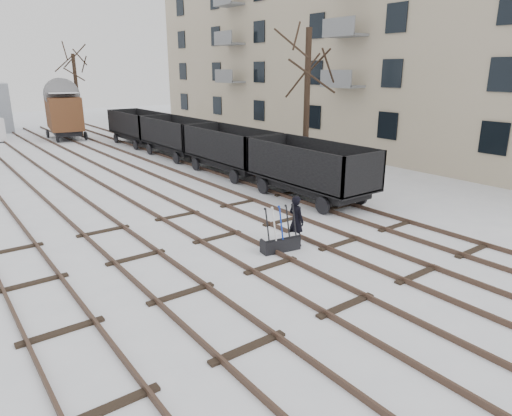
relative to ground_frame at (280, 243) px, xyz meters
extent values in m
plane|color=white|center=(-1.02, -0.79, -0.28)|extent=(120.00, 120.00, 0.00)
cube|color=black|center=(-7.02, 1.21, -0.26)|extent=(1.90, 0.20, 0.08)
cube|color=black|center=(-4.74, 13.21, -0.21)|extent=(0.07, 52.00, 0.15)
cube|color=black|center=(-3.30, 13.21, -0.21)|extent=(0.07, 52.00, 0.15)
cube|color=black|center=(-4.02, 1.21, -0.26)|extent=(1.90, 0.20, 0.08)
cube|color=black|center=(-1.74, 13.21, -0.21)|extent=(0.07, 52.00, 0.15)
cube|color=black|center=(-0.30, 13.21, -0.21)|extent=(0.07, 52.00, 0.15)
cube|color=black|center=(-1.02, 1.21, -0.26)|extent=(1.90, 0.20, 0.08)
cube|color=black|center=(1.26, 13.21, -0.21)|extent=(0.07, 52.00, 0.15)
cube|color=black|center=(2.70, 13.21, -0.21)|extent=(0.07, 52.00, 0.15)
cube|color=black|center=(1.98, 1.21, -0.26)|extent=(1.90, 0.20, 0.08)
cube|color=black|center=(4.26, 13.21, -0.21)|extent=(0.07, 52.00, 0.15)
cube|color=black|center=(5.70, 13.21, -0.21)|extent=(0.07, 52.00, 0.15)
cube|color=black|center=(4.98, 1.21, -0.26)|extent=(1.90, 0.20, 0.08)
cube|color=#B7A68D|center=(18.98, 13.21, 7.72)|extent=(10.00, 45.00, 16.00)
cube|color=black|center=(0.00, 0.00, -0.06)|extent=(1.35, 0.63, 0.44)
cube|color=black|center=(0.00, 0.00, 0.18)|extent=(1.33, 0.51, 0.06)
cube|color=silver|center=(0.00, 0.00, 0.22)|extent=(1.28, 0.46, 0.03)
cylinder|color=black|center=(-0.49, 0.08, 0.67)|extent=(0.10, 0.32, 1.08)
cylinder|color=silver|center=(-0.25, 0.04, 0.67)|extent=(0.10, 0.32, 1.08)
cylinder|color=#0B2693|center=(0.00, 0.00, 0.67)|extent=(0.10, 0.32, 1.08)
cylinder|color=black|center=(0.25, -0.04, 0.67)|extent=(0.10, 0.32, 1.08)
cylinder|color=black|center=(0.49, -0.08, 0.67)|extent=(0.10, 0.32, 1.08)
imported|color=black|center=(0.75, 0.10, 0.57)|extent=(0.44, 0.65, 1.71)
cube|color=black|center=(4.98, 3.96, 0.39)|extent=(1.99, 5.46, 0.41)
cube|color=black|center=(4.98, 3.96, 0.60)|extent=(2.48, 6.21, 0.12)
cube|color=black|center=(3.79, 3.96, 1.42)|extent=(0.10, 6.21, 1.66)
cube|color=black|center=(6.17, 3.96, 1.42)|extent=(0.10, 6.21, 1.66)
cube|color=silver|center=(4.98, 3.96, 0.70)|extent=(2.23, 5.96, 0.06)
cylinder|color=black|center=(3.84, 1.97, 0.08)|extent=(0.12, 0.72, 0.72)
cylinder|color=black|center=(6.12, 5.95, 0.08)|extent=(0.12, 0.72, 0.72)
cube|color=black|center=(4.98, 10.36, 0.39)|extent=(1.99, 5.46, 0.41)
cube|color=black|center=(4.98, 10.36, 0.60)|extent=(2.48, 6.21, 0.12)
cube|color=black|center=(3.79, 10.36, 1.42)|extent=(0.10, 6.21, 1.66)
cube|color=black|center=(6.17, 10.36, 1.42)|extent=(0.10, 6.21, 1.66)
cube|color=silver|center=(4.98, 10.36, 0.70)|extent=(2.23, 5.96, 0.06)
cylinder|color=black|center=(3.84, 8.37, 0.08)|extent=(0.12, 0.72, 0.72)
cylinder|color=black|center=(6.12, 12.35, 0.08)|extent=(0.12, 0.72, 0.72)
cube|color=black|center=(4.98, 16.76, 0.39)|extent=(1.99, 5.46, 0.41)
cube|color=black|center=(4.98, 16.76, 0.60)|extent=(2.48, 6.21, 0.12)
cube|color=black|center=(3.79, 16.76, 1.42)|extent=(0.10, 6.21, 1.66)
cube|color=black|center=(6.17, 16.76, 1.42)|extent=(0.10, 6.21, 1.66)
cube|color=silver|center=(4.98, 16.76, 0.70)|extent=(2.23, 5.96, 0.06)
cylinder|color=black|center=(3.84, 14.77, 0.08)|extent=(0.12, 0.72, 0.72)
cylinder|color=black|center=(6.12, 18.75, 0.08)|extent=(0.12, 0.72, 0.72)
cube|color=black|center=(4.98, 23.16, 0.39)|extent=(1.99, 5.46, 0.41)
cube|color=black|center=(4.98, 23.16, 0.60)|extent=(2.48, 6.21, 0.12)
cube|color=black|center=(3.79, 23.16, 1.42)|extent=(0.10, 6.21, 1.66)
cube|color=black|center=(6.17, 23.16, 1.42)|extent=(0.10, 6.21, 1.66)
cube|color=silver|center=(4.98, 23.16, 0.70)|extent=(2.23, 5.96, 0.06)
cylinder|color=black|center=(3.84, 21.17, 0.08)|extent=(0.12, 0.72, 0.72)
cylinder|color=black|center=(6.12, 25.15, 0.08)|extent=(0.12, 0.72, 0.72)
cube|color=black|center=(1.29, 29.73, 0.37)|extent=(2.57, 4.67, 0.40)
cube|color=#4B2916|center=(1.29, 29.73, 1.88)|extent=(3.14, 5.34, 2.62)
cube|color=silver|center=(1.29, 29.73, 3.54)|extent=(2.86, 5.06, 0.04)
cylinder|color=black|center=(0.18, 28.12, 0.07)|extent=(0.12, 0.71, 0.71)
cylinder|color=black|center=(2.40, 31.34, 0.07)|extent=(0.12, 0.71, 0.71)
cylinder|color=black|center=(7.15, 6.66, 3.50)|extent=(0.30, 0.30, 7.57)
cylinder|color=black|center=(2.77, 30.57, 3.15)|extent=(0.30, 0.30, 6.86)
camera|label=1|loc=(-8.87, -10.58, 5.40)|focal=32.00mm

